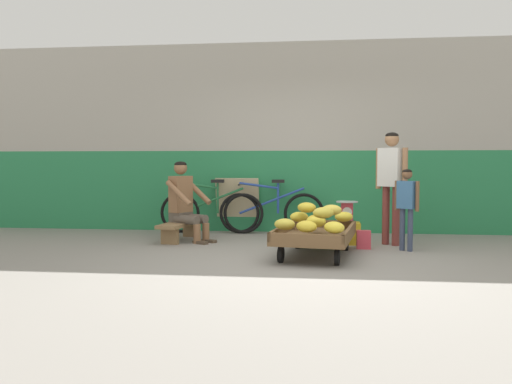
# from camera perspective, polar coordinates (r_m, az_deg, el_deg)

# --- Properties ---
(ground_plane) EXTENTS (80.00, 80.00, 0.00)m
(ground_plane) POSITION_cam_1_polar(r_m,az_deg,el_deg) (5.89, 4.25, -7.76)
(ground_plane) COLOR gray
(back_wall) EXTENTS (16.00, 0.30, 3.05)m
(back_wall) POSITION_cam_1_polar(r_m,az_deg,el_deg) (8.56, 5.04, 5.90)
(back_wall) COLOR #287F4C
(back_wall) RESTS_ON ground
(banana_cart) EXTENTS (1.05, 1.55, 0.36)m
(banana_cart) POSITION_cam_1_polar(r_m,az_deg,el_deg) (6.31, 6.53, -4.82)
(banana_cart) COLOR brown
(banana_cart) RESTS_ON ground
(banana_pile) EXTENTS (0.99, 1.42, 0.26)m
(banana_pile) POSITION_cam_1_polar(r_m,az_deg,el_deg) (6.23, 6.61, -2.85)
(banana_pile) COLOR gold
(banana_pile) RESTS_ON banana_cart
(low_bench) EXTENTS (0.46, 1.13, 0.27)m
(low_bench) POSITION_cam_1_polar(r_m,az_deg,el_deg) (7.63, -8.20, -3.75)
(low_bench) COLOR olive
(low_bench) RESTS_ON ground
(vendor_seated) EXTENTS (0.74, 0.65, 1.14)m
(vendor_seated) POSITION_cam_1_polar(r_m,az_deg,el_deg) (7.53, -7.74, -1.03)
(vendor_seated) COLOR brown
(vendor_seated) RESTS_ON ground
(plastic_crate) EXTENTS (0.36, 0.28, 0.30)m
(plastic_crate) POSITION_cam_1_polar(r_m,az_deg,el_deg) (7.31, 9.88, -4.46)
(plastic_crate) COLOR gold
(plastic_crate) RESTS_ON ground
(weighing_scale) EXTENTS (0.30, 0.30, 0.29)m
(weighing_scale) POSITION_cam_1_polar(r_m,az_deg,el_deg) (7.28, 9.90, -2.09)
(weighing_scale) COLOR #28282D
(weighing_scale) RESTS_ON plastic_crate
(bicycle_near_left) EXTENTS (1.66, 0.48, 0.86)m
(bicycle_near_left) POSITION_cam_1_polar(r_m,az_deg,el_deg) (8.32, -4.91, -2.09)
(bicycle_near_left) COLOR black
(bicycle_near_left) RESTS_ON ground
(bicycle_far_left) EXTENTS (1.66, 0.48, 0.86)m
(bicycle_far_left) POSITION_cam_1_polar(r_m,az_deg,el_deg) (8.26, 1.70, -2.12)
(bicycle_far_left) COLOR black
(bicycle_far_left) RESTS_ON ground
(sign_board) EXTENTS (0.70, 0.25, 0.88)m
(sign_board) POSITION_cam_1_polar(r_m,az_deg,el_deg) (8.48, -2.01, -1.42)
(sign_board) COLOR #C6B289
(sign_board) RESTS_ON ground
(customer_adult) EXTENTS (0.38, 0.36, 1.53)m
(customer_adult) POSITION_cam_1_polar(r_m,az_deg,el_deg) (7.30, 14.57, 1.79)
(customer_adult) COLOR brown
(customer_adult) RESTS_ON ground
(customer_child) EXTENTS (0.28, 0.24, 1.04)m
(customer_child) POSITION_cam_1_polar(r_m,az_deg,el_deg) (6.87, 16.14, -0.89)
(customer_child) COLOR #38425B
(customer_child) RESTS_ON ground
(shopping_bag) EXTENTS (0.18, 0.12, 0.24)m
(shopping_bag) POSITION_cam_1_polar(r_m,az_deg,el_deg) (6.96, 11.67, -5.12)
(shopping_bag) COLOR #D13D4C
(shopping_bag) RESTS_ON ground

